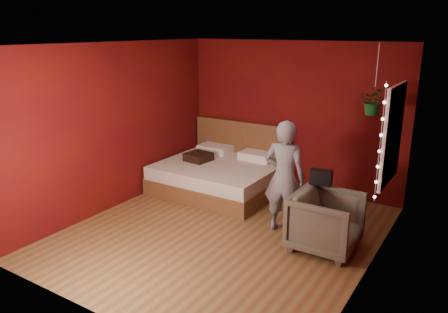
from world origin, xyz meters
The scene contains 10 objects.
floor centered at (0.00, 0.00, 0.00)m, with size 4.50×4.50×0.00m, color brown.
room_walls centered at (0.00, 0.00, 1.68)m, with size 4.04×4.54×2.62m.
window centered at (1.97, 0.90, 1.50)m, with size 0.05×0.97×1.27m.
fairy_lights centered at (1.94, 0.37, 1.50)m, with size 0.04×0.04×1.45m.
bed centered at (-0.95, 1.43, 0.29)m, with size 2.02×1.72×1.11m.
person centered at (0.68, 0.50, 0.81)m, with size 0.59×0.39×1.61m, color slate.
armchair centered at (1.38, 0.30, 0.38)m, with size 0.82×0.84×0.77m, color #5E5A4A.
handbag centered at (1.18, 0.60, 0.87)m, with size 0.29×0.14×0.20m, color black.
throw_pillow centered at (-1.36, 1.31, 0.58)m, with size 0.40×0.40×0.14m, color black.
hanging_plant centered at (1.57, 1.46, 1.82)m, with size 0.38×0.34×0.98m.
Camera 1 is at (3.04, -4.78, 2.80)m, focal length 35.00 mm.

